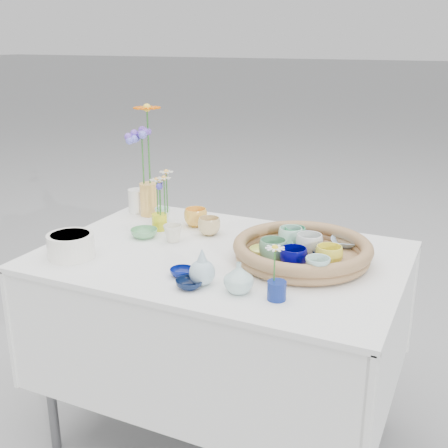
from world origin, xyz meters
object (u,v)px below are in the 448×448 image
at_px(wicker_tray, 302,251).
at_px(display_table, 222,433).
at_px(bud_vase_seafoam, 239,277).
at_px(tall_vase_yellow, 149,199).

bearing_deg(wicker_tray, display_table, -169.88).
xyz_separation_m(bud_vase_seafoam, tall_vase_yellow, (-0.66, 0.55, 0.02)).
bearing_deg(display_table, tall_vase_yellow, 149.43).
distance_m(display_table, wicker_tray, 0.85).
height_order(display_table, bud_vase_seafoam, bud_vase_seafoam).
bearing_deg(wicker_tray, tall_vase_yellow, 163.00).
height_order(display_table, wicker_tray, wicker_tray).
bearing_deg(tall_vase_yellow, display_table, -30.57).
relative_size(bud_vase_seafoam, tall_vase_yellow, 0.68).
xyz_separation_m(display_table, tall_vase_yellow, (-0.48, 0.28, 0.84)).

